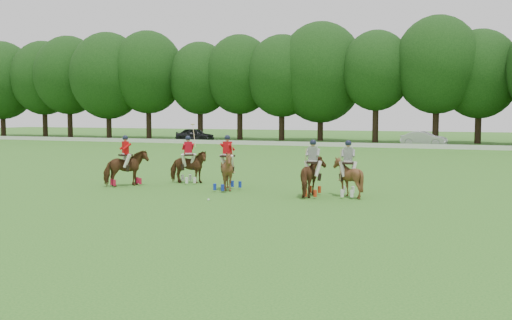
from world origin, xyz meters
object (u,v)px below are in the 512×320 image
(polo_red_c, at_px, (228,170))
(polo_stripe_a, at_px, (313,176))
(polo_ball, at_px, (208,200))
(car_mid, at_px, (424,139))
(car_left, at_px, (195,135))
(polo_red_a, at_px, (126,168))
(polo_stripe_b, at_px, (348,177))
(polo_red_b, at_px, (188,166))

(polo_red_c, relative_size, polo_stripe_a, 1.05)
(polo_ball, bearing_deg, polo_stripe_a, 36.58)
(car_mid, distance_m, polo_ball, 41.50)
(car_left, distance_m, polo_stripe_a, 46.15)
(polo_red_a, relative_size, polo_stripe_b, 1.03)
(car_left, bearing_deg, polo_red_b, -154.00)
(polo_red_a, relative_size, polo_ball, 26.47)
(polo_stripe_b, bearing_deg, car_left, 124.85)
(polo_red_c, bearing_deg, polo_ball, -80.46)
(polo_red_b, relative_size, polo_red_c, 1.16)
(car_left, xyz_separation_m, polo_red_a, (16.20, -38.58, 0.08))
(polo_red_a, xyz_separation_m, polo_stripe_b, (10.40, 0.38, -0.04))
(polo_ball, bearing_deg, car_left, 117.82)
(polo_red_b, bearing_deg, car_mid, 77.63)
(car_mid, height_order, polo_red_c, polo_red_c)
(car_left, relative_size, car_mid, 1.01)
(polo_stripe_a, height_order, polo_stripe_b, polo_stripe_a)
(car_left, distance_m, polo_red_a, 41.84)
(polo_red_a, distance_m, polo_red_b, 2.99)
(car_left, height_order, car_mid, car_left)
(car_left, height_order, polo_red_b, polo_red_b)
(polo_ball, bearing_deg, polo_red_b, 125.63)
(polo_red_b, relative_size, polo_stripe_a, 1.22)
(polo_red_c, height_order, polo_stripe_b, polo_red_c)
(polo_red_c, xyz_separation_m, polo_stripe_a, (3.98, -0.37, -0.06))
(polo_red_c, relative_size, polo_stripe_b, 1.06)
(polo_stripe_a, bearing_deg, polo_ball, -143.42)
(polo_stripe_b, bearing_deg, polo_red_c, -179.36)
(polo_stripe_a, bearing_deg, polo_red_b, 163.20)
(polo_red_a, height_order, polo_stripe_a, polo_red_a)
(polo_red_b, height_order, polo_stripe_a, polo_red_b)
(car_mid, height_order, polo_ball, car_mid)
(polo_red_b, xyz_separation_m, polo_stripe_b, (8.17, -1.62, 0.00))
(polo_stripe_b, xyz_separation_m, polo_ball, (-4.85, -3.02, -0.79))
(polo_stripe_b, distance_m, polo_ball, 5.76)
(polo_red_b, distance_m, polo_stripe_b, 8.33)
(polo_stripe_a, xyz_separation_m, polo_ball, (-3.48, -2.59, -0.80))
(polo_red_b, distance_m, polo_stripe_a, 7.12)
(polo_stripe_a, relative_size, polo_stripe_b, 1.01)
(polo_red_c, bearing_deg, car_mid, 82.27)
(polo_stripe_a, bearing_deg, polo_red_a, 179.63)
(polo_red_a, relative_size, polo_stripe_a, 1.02)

